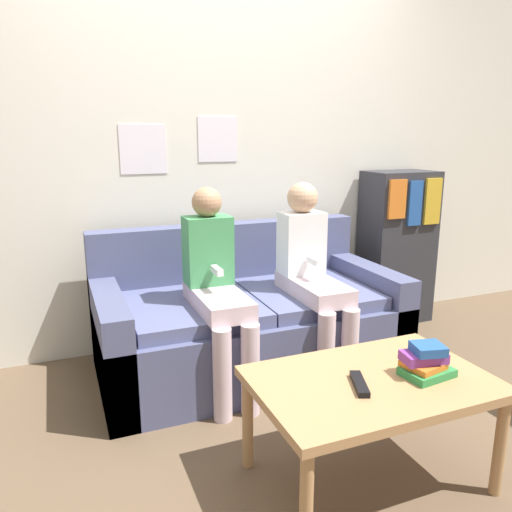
{
  "coord_description": "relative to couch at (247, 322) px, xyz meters",
  "views": [
    {
      "loc": [
        -0.97,
        -1.97,
        1.32
      ],
      "look_at": [
        0.0,
        0.41,
        0.69
      ],
      "focal_mm": 35.0,
      "sensor_mm": 36.0,
      "label": 1
    }
  ],
  "objects": [
    {
      "name": "wall_back",
      "position": [
        -0.0,
        0.52,
        1.03
      ],
      "size": [
        8.0,
        0.06,
        2.6
      ],
      "color": "silver",
      "rests_on": "ground_plane"
    },
    {
      "name": "person_left",
      "position": [
        -0.24,
        -0.2,
        0.31
      ],
      "size": [
        0.24,
        0.58,
        1.06
      ],
      "color": "silver",
      "rests_on": "ground_plane"
    },
    {
      "name": "coffee_table",
      "position": [
        0.07,
        -1.11,
        0.11
      ],
      "size": [
        0.88,
        0.58,
        0.43
      ],
      "color": "#AD7F51",
      "rests_on": "ground_plane"
    },
    {
      "name": "person_right",
      "position": [
        0.31,
        -0.2,
        0.33
      ],
      "size": [
        0.24,
        0.58,
        1.07
      ],
      "color": "silver",
      "rests_on": "ground_plane"
    },
    {
      "name": "ground_plane",
      "position": [
        0.0,
        -0.55,
        -0.27
      ],
      "size": [
        10.0,
        10.0,
        0.0
      ],
      "primitive_type": "plane",
      "color": "brown"
    },
    {
      "name": "couch",
      "position": [
        0.0,
        0.0,
        0.0
      ],
      "size": [
        1.67,
        0.86,
        0.79
      ],
      "color": "#4C5175",
      "rests_on": "ground_plane"
    },
    {
      "name": "tv_remote",
      "position": [
        -0.01,
        -1.14,
        0.17
      ],
      "size": [
        0.1,
        0.17,
        0.02
      ],
      "rotation": [
        0.0,
        0.0,
        -0.37
      ],
      "color": "black",
      "rests_on": "coffee_table"
    },
    {
      "name": "bookshelf",
      "position": [
        1.27,
        0.32,
        0.27
      ],
      "size": [
        0.48,
        0.33,
        1.07
      ],
      "color": "#2D2D33",
      "rests_on": "ground_plane"
    },
    {
      "name": "book_stack",
      "position": [
        0.27,
        -1.16,
        0.22
      ],
      "size": [
        0.2,
        0.16,
        0.13
      ],
      "color": "#2D8442",
      "rests_on": "coffee_table"
    }
  ]
}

